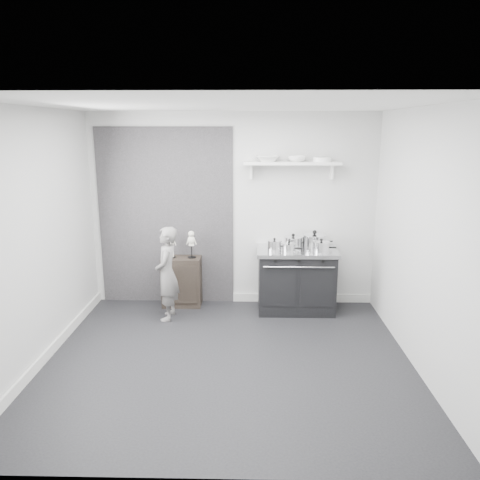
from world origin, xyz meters
The scene contains 16 objects.
ground centered at (0.00, 0.00, 0.00)m, with size 4.00×4.00×0.00m, color black.
room_shell centered at (-0.09, 0.15, 1.64)m, with size 4.02×3.62×2.71m.
wall_shelf centered at (0.80, 1.68, 2.01)m, with size 1.30×0.26×0.24m.
stove centered at (0.88, 1.48, 0.44)m, with size 1.09×0.68×0.87m.
side_cabinet centered at (-0.73, 1.61, 0.35)m, with size 0.54×0.32×0.71m, color black.
child centered at (-0.84, 1.13, 0.62)m, with size 0.45×0.30×1.25m, color slate.
pot_front_left centered at (0.57, 1.36, 0.95)m, with size 0.28×0.19×0.18m.
pot_back_left centered at (0.84, 1.58, 0.95)m, with size 0.35×0.26×0.19m.
pot_back_right centered at (1.13, 1.60, 0.97)m, with size 0.42×0.33×0.24m.
pot_front_right centered at (1.18, 1.31, 0.95)m, with size 0.31×0.23×0.19m.
pot_front_center centered at (0.76, 1.32, 0.93)m, with size 0.27×0.18×0.15m.
skeleton_full centered at (-0.86, 1.61, 0.91)m, with size 0.11×0.07×0.41m, color silver, non-canonical shape.
skeleton_torso centered at (-0.58, 1.61, 0.93)m, with size 0.12×0.08×0.44m, color silver, non-canonical shape.
bowl_large centered at (0.47, 1.67, 2.08)m, with size 0.33×0.33×0.08m, color white.
bowl_small centered at (0.86, 1.67, 2.08)m, with size 0.25×0.25×0.08m, color white.
plate_stack centered at (1.20, 1.67, 2.07)m, with size 0.25×0.25×0.06m, color white.
Camera 1 is at (0.24, -4.69, 2.49)m, focal length 35.00 mm.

